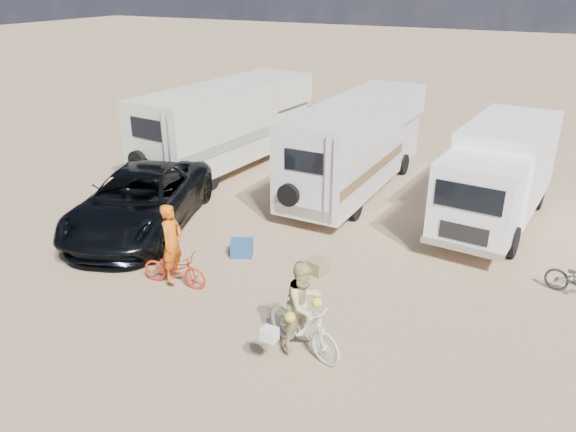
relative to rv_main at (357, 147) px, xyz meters
The scene contains 11 objects.
ground 7.60m from the rv_main, 87.54° to the right, with size 140.00×140.00×0.00m, color tan.
rv_main is the anchor object (origin of this frame).
rv_left 5.11m from the rv_main, behind, with size 2.37×7.76×2.99m, color beige, non-canonical shape.
box_truck 4.52m from the rv_main, ahead, with size 2.12×6.23×2.78m, color white, non-canonical shape.
dark_suv 7.06m from the rv_main, 127.28° to the right, with size 2.73×5.92×1.64m, color black.
bike_man 7.92m from the rv_main, 100.51° to the right, with size 0.56×1.59×0.84m, color red.
bike_woman 8.92m from the rv_main, 75.24° to the right, with size 0.51×1.82×1.10m, color beige.
rider_man 7.87m from the rv_main, 100.51° to the right, with size 0.66×0.43×1.81m, color #DC5D0D.
rider_woman 8.89m from the rv_main, 75.24° to the right, with size 0.84×0.65×1.72m, color tan.
cooler 5.99m from the rv_main, 98.18° to the right, with size 0.54×0.40×0.44m, color navy.
crate 5.98m from the rv_main, 77.63° to the right, with size 0.44×0.44×0.35m, color olive.
Camera 1 is at (5.66, -8.93, 6.56)m, focal length 34.54 mm.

